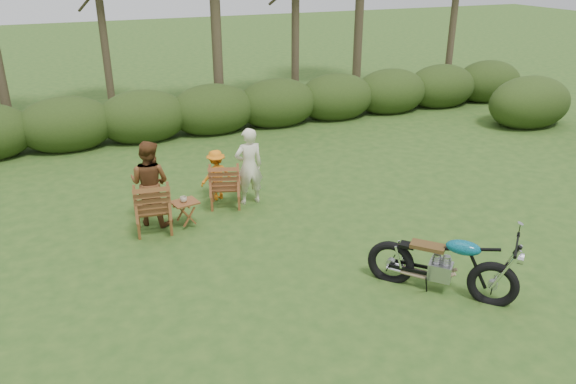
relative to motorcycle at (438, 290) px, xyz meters
name	(u,v)px	position (x,y,z in m)	size (l,w,h in m)	color
ground	(366,285)	(-0.96, 0.55, 0.00)	(80.00, 80.00, 0.00)	#254717
motorcycle	(438,290)	(0.00, 0.00, 0.00)	(2.16, 0.82, 1.24)	#0D8EAE
lawn_chair_right	(226,206)	(-2.14, 4.31, 0.00)	(0.69, 0.69, 1.01)	brown
lawn_chair_left	(155,231)	(-3.71, 3.71, 0.00)	(0.74, 0.74, 1.07)	brown
side_table	(186,214)	(-3.11, 3.72, 0.25)	(0.49, 0.41, 0.50)	brown
cup	(183,199)	(-3.13, 3.72, 0.56)	(0.13, 0.13, 0.10)	beige
adult_a	(250,203)	(-1.63, 4.27, 0.00)	(0.59, 0.39, 1.63)	beige
adult_b	(154,222)	(-3.67, 4.10, 0.00)	(0.81, 0.63, 1.66)	brown
child	(218,198)	(-2.20, 4.74, 0.00)	(0.70, 0.40, 1.08)	orange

